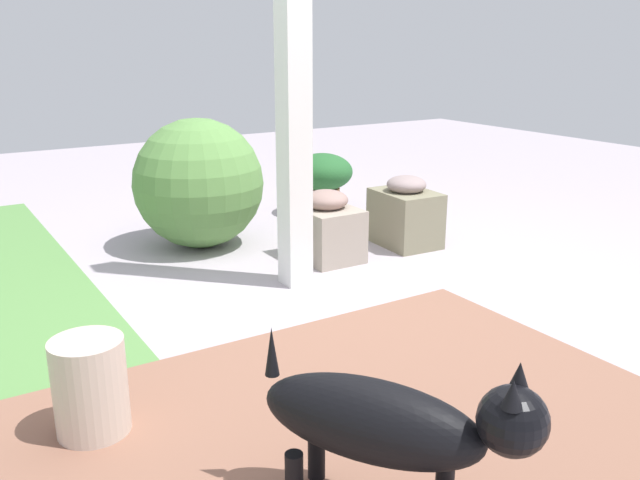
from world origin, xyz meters
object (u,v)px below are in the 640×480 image
object	(u,v)px
stone_planter_nearest	(405,214)
round_shrub	(199,183)
porch_pillar	(293,56)
stone_planter_near	(326,228)
ceramic_urn	(91,389)
dog	(390,423)
terracotta_pot_broad	(322,177)

from	to	relation	value
stone_planter_nearest	round_shrub	bearing A→B (deg)	58.84
porch_pillar	stone_planter_near	size ratio (longest dim) A/B	5.53
stone_planter_nearest	stone_planter_near	bearing A→B (deg)	87.20
porch_pillar	ceramic_urn	bearing A→B (deg)	124.94
porch_pillar	round_shrub	size ratio (longest dim) A/B	2.93
dog	ceramic_urn	xyz separation A→B (m)	(0.86, 0.58, -0.13)
round_shrub	dog	xyz separation A→B (m)	(-2.72, 0.58, -0.10)
dog	ceramic_urn	bearing A→B (deg)	33.82
porch_pillar	dog	world-z (taller)	porch_pillar
stone_planter_near	dog	bearing A→B (deg)	151.57
porch_pillar	stone_planter_near	xyz separation A→B (m)	(0.28, -0.37, -1.01)
terracotta_pot_broad	stone_planter_near	bearing A→B (deg)	148.89
terracotta_pot_broad	dog	bearing A→B (deg)	150.72
stone_planter_near	round_shrub	size ratio (longest dim) A/B	0.53
stone_planter_nearest	dog	world-z (taller)	dog
terracotta_pot_broad	ceramic_urn	xyz separation A→B (m)	(-2.14, 2.26, -0.11)
dog	round_shrub	bearing A→B (deg)	-11.97
stone_planter_nearest	stone_planter_near	xyz separation A→B (m)	(0.03, 0.59, -0.01)
stone_planter_near	porch_pillar	bearing A→B (deg)	126.52
dog	ceramic_urn	world-z (taller)	dog
dog	ceramic_urn	size ratio (longest dim) A/B	2.05
terracotta_pot_broad	ceramic_urn	world-z (taller)	terracotta_pot_broad
round_shrub	dog	distance (m)	2.78
terracotta_pot_broad	dog	distance (m)	3.44
stone_planter_nearest	ceramic_urn	distance (m)	2.57
stone_planter_near	dog	world-z (taller)	dog
stone_planter_nearest	stone_planter_near	distance (m)	0.59
stone_planter_near	terracotta_pot_broad	xyz separation A→B (m)	(0.94, -0.57, 0.09)
ceramic_urn	round_shrub	bearing A→B (deg)	-31.91
porch_pillar	stone_planter_near	distance (m)	1.12
stone_planter_near	terracotta_pot_broad	world-z (taller)	terracotta_pot_broad
porch_pillar	round_shrub	xyz separation A→B (m)	(0.93, 0.17, -0.80)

